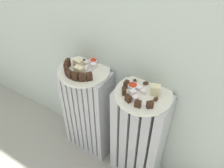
# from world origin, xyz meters

# --- Properties ---
(radiator_left) EXTENTS (0.28, 0.15, 0.61)m
(radiator_left) POSITION_xyz_m (-0.17, 0.28, 0.30)
(radiator_left) COLOR #B2B2B7
(radiator_left) RESTS_ON ground_plane
(radiator_right) EXTENTS (0.28, 0.15, 0.61)m
(radiator_right) POSITION_xyz_m (0.17, 0.28, 0.30)
(radiator_right) COLOR #B2B2B7
(radiator_right) RESTS_ON ground_plane
(plate_left) EXTENTS (0.27, 0.27, 0.01)m
(plate_left) POSITION_xyz_m (-0.17, 0.28, 0.62)
(plate_left) COLOR silver
(plate_left) RESTS_ON radiator_left
(plate_right) EXTENTS (0.27, 0.27, 0.01)m
(plate_right) POSITION_xyz_m (0.17, 0.28, 0.62)
(plate_right) COLOR silver
(plate_right) RESTS_ON radiator_right
(dark_cake_slice_left_0) EXTENTS (0.02, 0.03, 0.04)m
(dark_cake_slice_left_0) POSITION_xyz_m (-0.26, 0.26, 0.65)
(dark_cake_slice_left_0) COLOR #382114
(dark_cake_slice_left_0) RESTS_ON plate_left
(dark_cake_slice_left_1) EXTENTS (0.03, 0.03, 0.04)m
(dark_cake_slice_left_1) POSITION_xyz_m (-0.24, 0.23, 0.65)
(dark_cake_slice_left_1) COLOR #382114
(dark_cake_slice_left_1) RESTS_ON plate_left
(dark_cake_slice_left_2) EXTENTS (0.03, 0.03, 0.04)m
(dark_cake_slice_left_2) POSITION_xyz_m (-0.22, 0.21, 0.65)
(dark_cake_slice_left_2) COLOR #382114
(dark_cake_slice_left_2) RESTS_ON plate_left
(dark_cake_slice_left_3) EXTENTS (0.03, 0.02, 0.04)m
(dark_cake_slice_left_3) POSITION_xyz_m (-0.19, 0.19, 0.65)
(dark_cake_slice_left_3) COLOR #382114
(dark_cake_slice_left_3) RESTS_ON plate_left
(dark_cake_slice_left_4) EXTENTS (0.03, 0.02, 0.04)m
(dark_cake_slice_left_4) POSITION_xyz_m (-0.15, 0.19, 0.65)
(dark_cake_slice_left_4) COLOR #382114
(dark_cake_slice_left_4) RESTS_ON plate_left
(dark_cake_slice_left_5) EXTENTS (0.03, 0.03, 0.04)m
(dark_cake_slice_left_5) POSITION_xyz_m (-0.12, 0.20, 0.65)
(dark_cake_slice_left_5) COLOR #382114
(dark_cake_slice_left_5) RESTS_ON plate_left
(dark_cake_slice_left_6) EXTENTS (0.03, 0.03, 0.04)m
(dark_cake_slice_left_6) POSITION_xyz_m (-0.10, 0.23, 0.65)
(dark_cake_slice_left_6) COLOR #382114
(dark_cake_slice_left_6) RESTS_ON plate_left
(marble_cake_slice_left_0) EXTENTS (0.05, 0.04, 0.05)m
(marble_cake_slice_left_0) POSITION_xyz_m (-0.21, 0.28, 0.65)
(marble_cake_slice_left_0) COLOR beige
(marble_cake_slice_left_0) RESTS_ON plate_left
(marble_cake_slice_left_1) EXTENTS (0.05, 0.03, 0.04)m
(marble_cake_slice_left_1) POSITION_xyz_m (-0.16, 0.24, 0.65)
(marble_cake_slice_left_1) COLOR beige
(marble_cake_slice_left_1) RESTS_ON plate_left
(turkish_delight_left_0) EXTENTS (0.02, 0.02, 0.02)m
(turkish_delight_left_0) POSITION_xyz_m (-0.15, 0.28, 0.64)
(turkish_delight_left_0) COLOR white
(turkish_delight_left_0) RESTS_ON plate_left
(turkish_delight_left_1) EXTENTS (0.03, 0.03, 0.02)m
(turkish_delight_left_1) POSITION_xyz_m (-0.18, 0.32, 0.64)
(turkish_delight_left_1) COLOR white
(turkish_delight_left_1) RESTS_ON plate_left
(turkish_delight_left_2) EXTENTS (0.03, 0.03, 0.02)m
(turkish_delight_left_2) POSITION_xyz_m (-0.14, 0.32, 0.64)
(turkish_delight_left_2) COLOR white
(turkish_delight_left_2) RESTS_ON plate_left
(turkish_delight_left_3) EXTENTS (0.02, 0.02, 0.02)m
(turkish_delight_left_3) POSITION_xyz_m (-0.16, 0.29, 0.64)
(turkish_delight_left_3) COLOR white
(turkish_delight_left_3) RESTS_ON plate_left
(medjool_date_left_0) EXTENTS (0.02, 0.03, 0.02)m
(medjool_date_left_0) POSITION_xyz_m (-0.21, 0.34, 0.63)
(medjool_date_left_0) COLOR #3D1E0F
(medjool_date_left_0) RESTS_ON plate_left
(medjool_date_left_1) EXTENTS (0.02, 0.03, 0.01)m
(medjool_date_left_1) POSITION_xyz_m (-0.25, 0.31, 0.63)
(medjool_date_left_1) COLOR #3D1E0F
(medjool_date_left_1) RESTS_ON plate_left
(medjool_date_left_2) EXTENTS (0.03, 0.02, 0.02)m
(medjool_date_left_2) POSITION_xyz_m (-0.12, 0.25, 0.64)
(medjool_date_left_2) COLOR #3D1E0F
(medjool_date_left_2) RESTS_ON plate_left
(jam_bowl_left) EXTENTS (0.04, 0.04, 0.02)m
(jam_bowl_left) POSITION_xyz_m (-0.16, 0.35, 0.64)
(jam_bowl_left) COLOR white
(jam_bowl_left) RESTS_ON plate_left
(dark_cake_slice_right_0) EXTENTS (0.02, 0.03, 0.03)m
(dark_cake_slice_right_0) POSITION_xyz_m (0.08, 0.28, 0.64)
(dark_cake_slice_right_0) COLOR #382114
(dark_cake_slice_right_0) RESTS_ON plate_right
(dark_cake_slice_right_1) EXTENTS (0.03, 0.03, 0.03)m
(dark_cake_slice_right_1) POSITION_xyz_m (0.09, 0.23, 0.64)
(dark_cake_slice_right_1) COLOR #382114
(dark_cake_slice_right_1) RESTS_ON plate_right
(dark_cake_slice_right_2) EXTENTS (0.03, 0.03, 0.03)m
(dark_cake_slice_right_2) POSITION_xyz_m (0.13, 0.20, 0.64)
(dark_cake_slice_right_2) COLOR #382114
(dark_cake_slice_right_2) RESTS_ON plate_right
(dark_cake_slice_right_3) EXTENTS (0.03, 0.02, 0.03)m
(dark_cake_slice_right_3) POSITION_xyz_m (0.18, 0.19, 0.64)
(dark_cake_slice_right_3) COLOR #382114
(dark_cake_slice_right_3) RESTS_ON plate_right
(dark_cake_slice_right_4) EXTENTS (0.03, 0.03, 0.03)m
(dark_cake_slice_right_4) POSITION_xyz_m (0.23, 0.21, 0.64)
(dark_cake_slice_right_4) COLOR #382114
(dark_cake_slice_right_4) RESTS_ON plate_right
(marble_cake_slice_right_0) EXTENTS (0.05, 0.04, 0.05)m
(marble_cake_slice_right_0) POSITION_xyz_m (0.21, 0.30, 0.65)
(marble_cake_slice_right_0) COLOR beige
(marble_cake_slice_right_0) RESTS_ON plate_right
(turkish_delight_right_0) EXTENTS (0.03, 0.03, 0.02)m
(turkish_delight_right_0) POSITION_xyz_m (0.16, 0.22, 0.64)
(turkish_delight_right_0) COLOR white
(turkish_delight_right_0) RESTS_ON plate_right
(turkish_delight_right_1) EXTENTS (0.03, 0.03, 0.02)m
(turkish_delight_right_1) POSITION_xyz_m (0.16, 0.28, 0.64)
(turkish_delight_right_1) COLOR white
(turkish_delight_right_1) RESTS_ON plate_right
(turkish_delight_right_2) EXTENTS (0.04, 0.04, 0.03)m
(turkish_delight_right_2) POSITION_xyz_m (0.13, 0.25, 0.64)
(turkish_delight_right_2) COLOR white
(turkish_delight_right_2) RESTS_ON plate_right
(turkish_delight_right_3) EXTENTS (0.03, 0.03, 0.02)m
(turkish_delight_right_3) POSITION_xyz_m (0.14, 0.29, 0.64)
(turkish_delight_right_3) COLOR white
(turkish_delight_right_3) RESTS_ON plate_right
(medjool_date_right_0) EXTENTS (0.03, 0.03, 0.01)m
(medjool_date_right_0) POSITION_xyz_m (0.10, 0.33, 0.63)
(medjool_date_right_0) COLOR #3D1E0F
(medjool_date_right_0) RESTS_ON plate_right
(medjool_date_right_1) EXTENTS (0.03, 0.03, 0.01)m
(medjool_date_right_1) POSITION_xyz_m (0.15, 0.34, 0.63)
(medjool_date_right_1) COLOR #3D1E0F
(medjool_date_right_1) RESTS_ON plate_right
(medjool_date_right_2) EXTENTS (0.02, 0.03, 0.02)m
(medjool_date_right_2) POSITION_xyz_m (0.23, 0.27, 0.63)
(medjool_date_right_2) COLOR #3D1E0F
(medjool_date_right_2) RESTS_ON plate_right
(jam_bowl_right) EXTENTS (0.05, 0.05, 0.02)m
(jam_bowl_right) POSITION_xyz_m (0.11, 0.29, 0.64)
(jam_bowl_right) COLOR white
(jam_bowl_right) RESTS_ON plate_right
(fork) EXTENTS (0.02, 0.10, 0.00)m
(fork) POSITION_xyz_m (-0.13, 0.27, 0.63)
(fork) COLOR #B7B7BC
(fork) RESTS_ON plate_left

